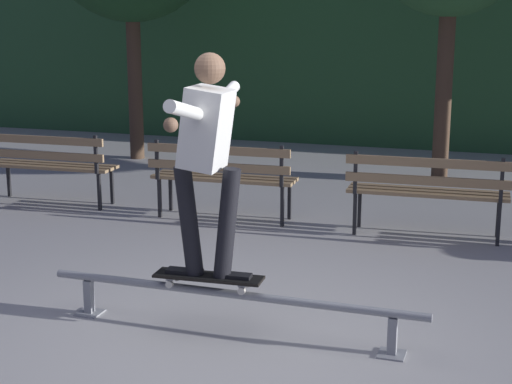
{
  "coord_description": "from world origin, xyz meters",
  "views": [
    {
      "loc": [
        1.83,
        -4.61,
        2.21
      ],
      "look_at": [
        -0.08,
        1.02,
        0.85
      ],
      "focal_mm": 54.46,
      "sensor_mm": 36.0,
      "label": 1
    }
  ],
  "objects_px": {
    "skateboarder": "(207,147)",
    "skateboard": "(209,277)",
    "park_bench_left_center": "(222,172)",
    "park_bench_leftmost": "(47,160)",
    "grind_rail": "(231,300)",
    "park_bench_right_center": "(427,186)"
  },
  "relations": [
    {
      "from": "park_bench_left_center",
      "to": "park_bench_right_center",
      "type": "distance_m",
      "value": 2.2
    },
    {
      "from": "park_bench_leftmost",
      "to": "park_bench_left_center",
      "type": "relative_size",
      "value": 1.0
    },
    {
      "from": "skateboarder",
      "to": "park_bench_leftmost",
      "type": "height_order",
      "value": "skateboarder"
    },
    {
      "from": "skateboard",
      "to": "park_bench_leftmost",
      "type": "bearing_deg",
      "value": 138.16
    },
    {
      "from": "skateboard",
      "to": "park_bench_left_center",
      "type": "bearing_deg",
      "value": 109.48
    },
    {
      "from": "skateboard",
      "to": "park_bench_right_center",
      "type": "bearing_deg",
      "value": 67.73
    },
    {
      "from": "park_bench_leftmost",
      "to": "park_bench_left_center",
      "type": "xyz_separation_m",
      "value": [
        2.2,
        0.0,
        0.0
      ]
    },
    {
      "from": "park_bench_right_center",
      "to": "park_bench_left_center",
      "type": "bearing_deg",
      "value": 180.0
    },
    {
      "from": "grind_rail",
      "to": "skateboarder",
      "type": "relative_size",
      "value": 1.79
    },
    {
      "from": "grind_rail",
      "to": "park_bench_right_center",
      "type": "xyz_separation_m",
      "value": [
        1.02,
        2.88,
        0.28
      ]
    },
    {
      "from": "park_bench_left_center",
      "to": "park_bench_right_center",
      "type": "xyz_separation_m",
      "value": [
        2.2,
        0.0,
        0.0
      ]
    },
    {
      "from": "grind_rail",
      "to": "park_bench_right_center",
      "type": "bearing_deg",
      "value": 70.61
    },
    {
      "from": "skateboard",
      "to": "park_bench_left_center",
      "type": "distance_m",
      "value": 3.06
    },
    {
      "from": "grind_rail",
      "to": "park_bench_leftmost",
      "type": "relative_size",
      "value": 1.72
    },
    {
      "from": "skateboarder",
      "to": "park_bench_leftmost",
      "type": "xyz_separation_m",
      "value": [
        -3.23,
        2.88,
        -0.8
      ]
    },
    {
      "from": "skateboard",
      "to": "park_bench_left_center",
      "type": "xyz_separation_m",
      "value": [
        -1.02,
        2.88,
        0.14
      ]
    },
    {
      "from": "skateboarder",
      "to": "park_bench_right_center",
      "type": "distance_m",
      "value": 3.22
    },
    {
      "from": "park_bench_left_center",
      "to": "park_bench_leftmost",
      "type": "bearing_deg",
      "value": 180.0
    },
    {
      "from": "skateboarder",
      "to": "skateboard",
      "type": "bearing_deg",
      "value": -176.21
    },
    {
      "from": "skateboarder",
      "to": "park_bench_left_center",
      "type": "bearing_deg",
      "value": 109.54
    },
    {
      "from": "skateboarder",
      "to": "park_bench_leftmost",
      "type": "relative_size",
      "value": 0.96
    },
    {
      "from": "skateboarder",
      "to": "park_bench_right_center",
      "type": "bearing_deg",
      "value": 67.78
    }
  ]
}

